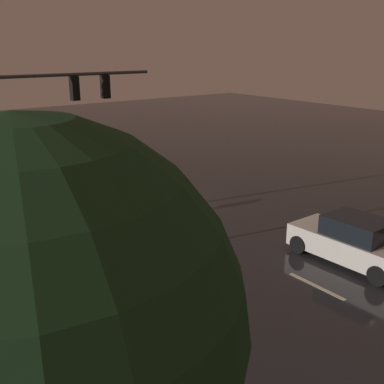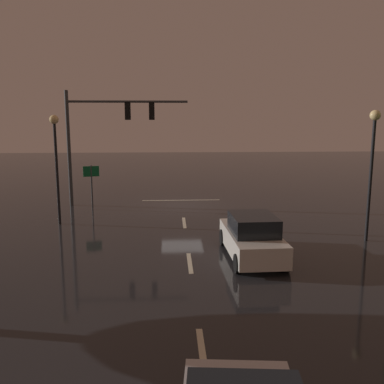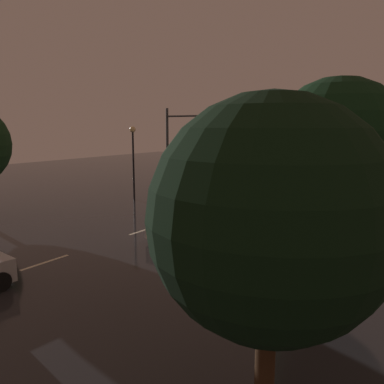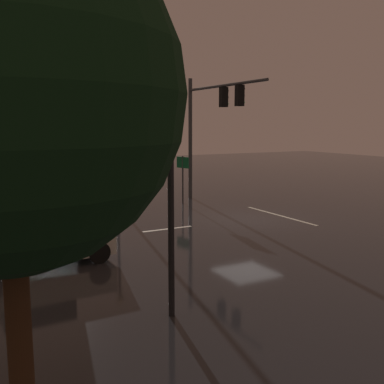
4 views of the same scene
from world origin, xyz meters
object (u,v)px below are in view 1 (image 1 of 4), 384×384
object	(u,v)px
route_sign	(46,190)
car_approaching	(352,241)
street_lamp_right_kerb	(47,164)
tree_right_near	(34,329)
traffic_signal_assembly	(46,112)

from	to	relation	value
route_sign	car_approaching	bearing A→B (deg)	130.44
car_approaching	street_lamp_right_kerb	size ratio (longest dim) A/B	0.82
car_approaching	route_sign	size ratio (longest dim) A/B	1.71
route_sign	tree_right_near	distance (m)	14.31
traffic_signal_assembly	route_sign	size ratio (longest dim) A/B	2.79
route_sign	tree_right_near	world-z (taller)	tree_right_near
route_sign	tree_right_near	size ratio (longest dim) A/B	0.38
traffic_signal_assembly	car_approaching	size ratio (longest dim) A/B	1.63
car_approaching	street_lamp_right_kerb	bearing A→B (deg)	-32.76
car_approaching	tree_right_near	distance (m)	13.63
car_approaching	street_lamp_right_kerb	world-z (taller)	street_lamp_right_kerb
traffic_signal_assembly	route_sign	xyz separation A→B (m)	(0.75, 1.28, -2.90)
car_approaching	street_lamp_right_kerb	xyz separation A→B (m)	(8.65, -5.56, 2.96)
traffic_signal_assembly	car_approaching	xyz separation A→B (m)	(-6.87, 10.23, -3.97)
traffic_signal_assembly	tree_right_near	world-z (taller)	traffic_signal_assembly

